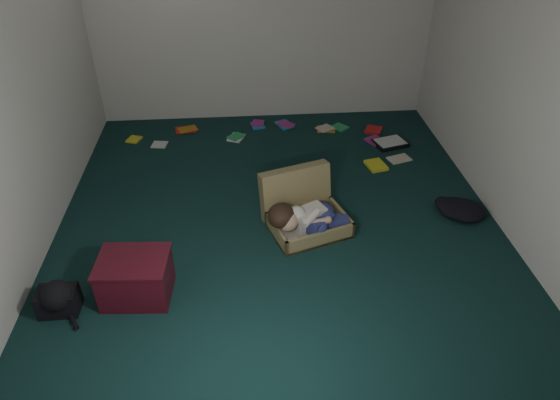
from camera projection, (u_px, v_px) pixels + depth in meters
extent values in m
plane|color=#102D2B|center=(279.00, 222.00, 4.59)|extent=(4.50, 4.50, 0.00)
plane|color=silver|center=(263.00, 11.00, 5.68)|extent=(4.50, 0.00, 4.50)
plane|color=silver|center=(323.00, 306.00, 2.01)|extent=(4.50, 0.00, 4.50)
plane|color=silver|center=(11.00, 97.00, 3.71)|extent=(0.00, 4.50, 4.50)
plane|color=silver|center=(528.00, 80.00, 3.98)|extent=(0.00, 4.50, 4.50)
cube|color=#928250|center=(309.00, 225.00, 4.43)|extent=(0.78, 0.66, 0.15)
cube|color=beige|center=(309.00, 228.00, 4.45)|extent=(0.71, 0.59, 0.02)
cube|color=#928250|center=(295.00, 192.00, 4.57)|extent=(0.69, 0.40, 0.49)
cube|color=silver|center=(309.00, 219.00, 4.36)|extent=(0.33, 0.27, 0.21)
sphere|color=tan|center=(288.00, 221.00, 4.24)|extent=(0.18, 0.18, 0.18)
ellipsoid|color=black|center=(281.00, 216.00, 4.25)|extent=(0.24, 0.25, 0.21)
ellipsoid|color=navy|center=(323.00, 214.00, 4.42)|extent=(0.22, 0.25, 0.21)
cube|color=navy|center=(320.00, 224.00, 4.32)|extent=(0.27, 0.25, 0.13)
cube|color=navy|center=(335.00, 223.00, 4.37)|extent=(0.23, 0.11, 0.10)
sphere|color=white|center=(343.00, 220.00, 4.43)|extent=(0.10, 0.10, 0.10)
sphere|color=white|center=(346.00, 225.00, 4.39)|extent=(0.09, 0.09, 0.09)
cylinder|color=tan|center=(320.00, 222.00, 4.26)|extent=(0.18, 0.11, 0.06)
cube|color=#470E1A|center=(136.00, 279.00, 3.75)|extent=(0.53, 0.42, 0.33)
cube|color=#470E1A|center=(132.00, 261.00, 3.64)|extent=(0.55, 0.44, 0.02)
cube|color=black|center=(390.00, 143.00, 5.78)|extent=(0.42, 0.36, 0.04)
cube|color=white|center=(390.00, 141.00, 5.76)|extent=(0.37, 0.31, 0.01)
cube|color=yellow|center=(134.00, 140.00, 5.87)|extent=(0.19, 0.15, 0.02)
cube|color=red|center=(186.00, 130.00, 6.08)|extent=(0.24, 0.23, 0.02)
cube|color=silver|center=(236.00, 138.00, 5.91)|extent=(0.19, 0.23, 0.02)
cube|color=#2281B8|center=(285.00, 125.00, 6.19)|extent=(0.20, 0.23, 0.02)
cube|color=#C67317|center=(326.00, 129.00, 6.10)|extent=(0.24, 0.23, 0.02)
cube|color=#2B9F58|center=(340.00, 127.00, 6.13)|extent=(0.21, 0.16, 0.02)
cube|color=#AA2A82|center=(375.00, 141.00, 5.85)|extent=(0.24, 0.24, 0.02)
cube|color=beige|center=(399.00, 159.00, 5.51)|extent=(0.18, 0.22, 0.02)
cube|color=yellow|center=(376.00, 166.00, 5.39)|extent=(0.22, 0.24, 0.02)
cube|color=red|center=(373.00, 130.00, 6.07)|extent=(0.24, 0.22, 0.02)
cube|color=silver|center=(159.00, 144.00, 5.78)|extent=(0.22, 0.18, 0.02)
cube|color=#2281B8|center=(258.00, 126.00, 6.17)|extent=(0.24, 0.24, 0.02)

